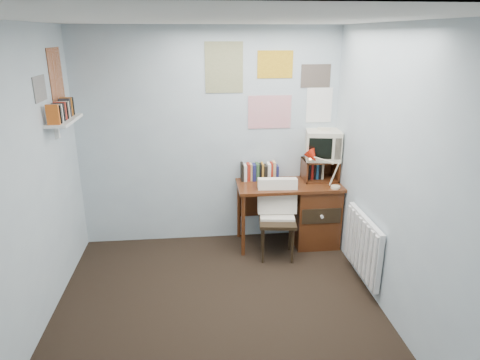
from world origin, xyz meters
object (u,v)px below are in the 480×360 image
object	(u,v)px
desk_chair	(277,222)
crt_tv	(323,143)
desk	(310,211)
desk_lamp	(337,172)
wall_shelf	(64,120)
radiator	(363,245)
tv_riser	(320,170)

from	to	relation	value
desk_chair	crt_tv	world-z (taller)	crt_tv
desk	desk_lamp	world-z (taller)	desk_lamp
wall_shelf	desk_chair	bearing A→B (deg)	2.03
desk_chair	desk_lamp	distance (m)	0.85
desk_chair	radiator	bearing A→B (deg)	-32.99
desk	tv_riser	size ratio (longest dim) A/B	3.00
tv_riser	crt_tv	bearing A→B (deg)	39.21
crt_tv	radiator	xyz separation A→B (m)	(0.15, -1.06, -0.78)
crt_tv	wall_shelf	size ratio (longest dim) A/B	0.64
radiator	wall_shelf	bearing A→B (deg)	169.11
tv_riser	desk_chair	bearing A→B (deg)	-144.13
crt_tv	radiator	size ratio (longest dim) A/B	0.49
crt_tv	desk_chair	bearing A→B (deg)	-133.27
tv_riser	wall_shelf	xyz separation A→B (m)	(-2.69, -0.49, 0.74)
radiator	desk	bearing A→B (deg)	107.24
desk	crt_tv	xyz separation A→B (m)	(0.14, 0.13, 0.79)
desk	crt_tv	distance (m)	0.81
crt_tv	desk	bearing A→B (deg)	-126.93
crt_tv	wall_shelf	world-z (taller)	wall_shelf
desk_chair	desk_lamp	world-z (taller)	desk_lamp
crt_tv	radiator	distance (m)	1.32
wall_shelf	radiator	bearing A→B (deg)	-10.89
desk_lamp	wall_shelf	world-z (taller)	wall_shelf
desk	wall_shelf	bearing A→B (deg)	-171.60
desk_lamp	radiator	xyz separation A→B (m)	(0.07, -0.73, -0.53)
tv_riser	crt_tv	distance (m)	0.31
desk_chair	tv_riser	bearing A→B (deg)	42.91
tv_riser	wall_shelf	world-z (taller)	wall_shelf
radiator	desk_lamp	bearing A→B (deg)	95.89
tv_riser	crt_tv	world-z (taller)	crt_tv
desk_lamp	radiator	world-z (taller)	desk_lamp
desk_lamp	wall_shelf	distance (m)	2.87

